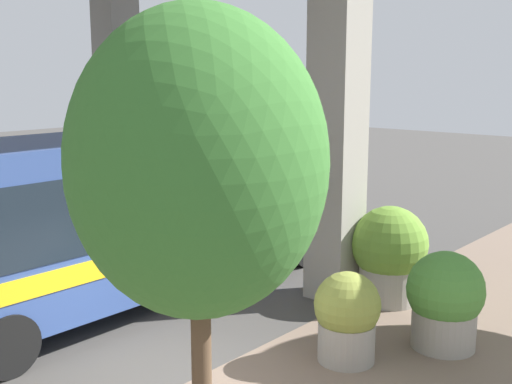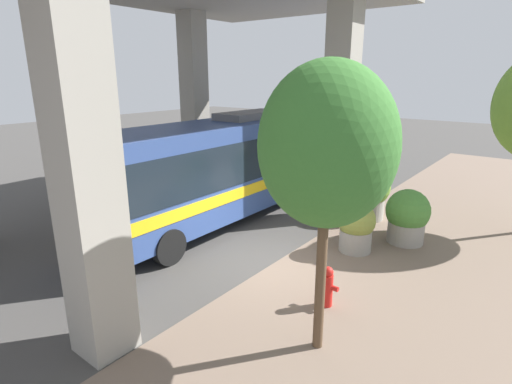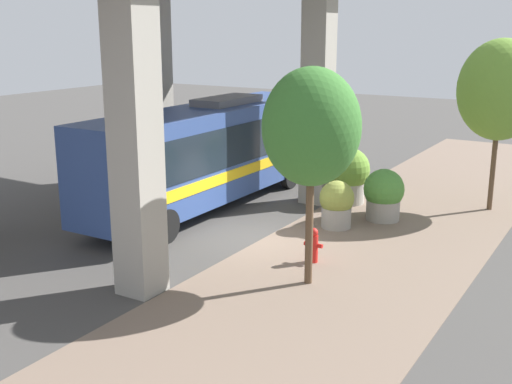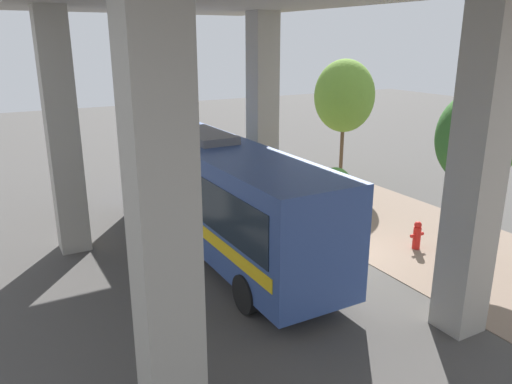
% 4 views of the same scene
% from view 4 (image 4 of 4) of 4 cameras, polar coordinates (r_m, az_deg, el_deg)
% --- Properties ---
extents(ground_plane, '(80.00, 80.00, 0.00)m').
position_cam_4_polar(ground_plane, '(16.23, 10.44, -6.81)').
color(ground_plane, '#474442').
rests_on(ground_plane, ground).
extents(sidewalk_strip, '(6.00, 40.00, 0.02)m').
position_cam_4_polar(sidewalk_strip, '(18.18, 17.81, -4.68)').
color(sidewalk_strip, '#7A6656').
rests_on(sidewalk_strip, ground).
extents(overpass, '(9.40, 17.22, 8.03)m').
position_cam_4_polar(overpass, '(12.66, -2.74, 19.06)').
color(overpass, '#9E998E').
rests_on(overpass, ground).
extents(bus, '(2.58, 11.08, 3.64)m').
position_cam_4_polar(bus, '(15.65, -4.16, 0.24)').
color(bus, '#334C8C').
rests_on(bus, ground).
extents(fire_hydrant, '(0.52, 0.25, 0.95)m').
position_cam_4_polar(fire_hydrant, '(16.84, 17.92, -4.72)').
color(fire_hydrant, red).
rests_on(fire_hydrant, ground).
extents(planter_front, '(1.06, 1.06, 1.48)m').
position_cam_4_polar(planter_front, '(18.37, 9.54, -1.36)').
color(planter_front, '#9E998E').
rests_on(planter_front, ground).
extents(planter_middle, '(1.29, 1.29, 1.67)m').
position_cam_4_polar(planter_middle, '(20.03, 9.01, 0.48)').
color(planter_middle, '#9E998E').
rests_on(planter_middle, ground).
extents(planter_back, '(1.52, 1.52, 1.97)m').
position_cam_4_polar(planter_back, '(20.03, 2.63, 1.17)').
color(planter_back, '#9E998E').
rests_on(planter_back, ground).
extents(street_tree_near, '(2.73, 2.73, 5.67)m').
position_cam_4_polar(street_tree_near, '(23.36, 10.06, 10.74)').
color(street_tree_near, brown).
rests_on(street_tree_near, ground).
extents(street_tree_far, '(2.27, 2.27, 5.17)m').
position_cam_4_polar(street_tree_far, '(15.53, 23.91, 5.59)').
color(street_tree_far, brown).
rests_on(street_tree_far, ground).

